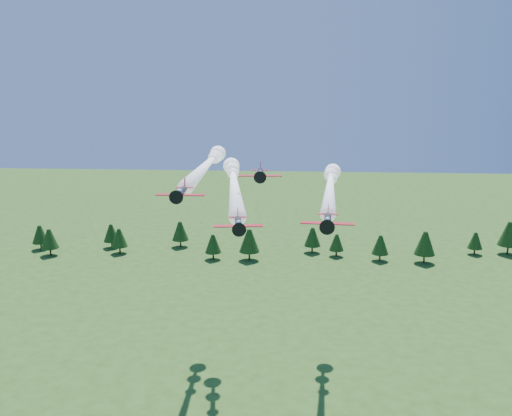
# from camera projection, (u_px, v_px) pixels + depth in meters

# --- Properties ---
(plane_lead) EXTENTS (12.04, 57.81, 3.70)m
(plane_lead) POSITION_uv_depth(u_px,v_px,m) (234.00, 182.00, 108.76)
(plane_lead) COLOR black
(plane_lead) RESTS_ON ground
(plane_left) EXTENTS (7.61, 53.79, 3.70)m
(plane_left) POSITION_uv_depth(u_px,v_px,m) (207.00, 165.00, 117.52)
(plane_left) COLOR black
(plane_left) RESTS_ON ground
(plane_right) EXTENTS (9.27, 55.15, 3.70)m
(plane_right) POSITION_uv_depth(u_px,v_px,m) (330.00, 185.00, 115.81)
(plane_right) COLOR black
(plane_right) RESTS_ON ground
(plane_slot) EXTENTS (7.23, 7.86, 2.54)m
(plane_slot) POSITION_uv_depth(u_px,v_px,m) (260.00, 174.00, 93.76)
(plane_slot) COLOR black
(plane_slot) RESTS_ON ground
(treeline) EXTENTS (175.41, 20.79, 11.85)m
(treeline) POSITION_uv_depth(u_px,v_px,m) (279.00, 238.00, 200.77)
(treeline) COLOR #382314
(treeline) RESTS_ON ground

